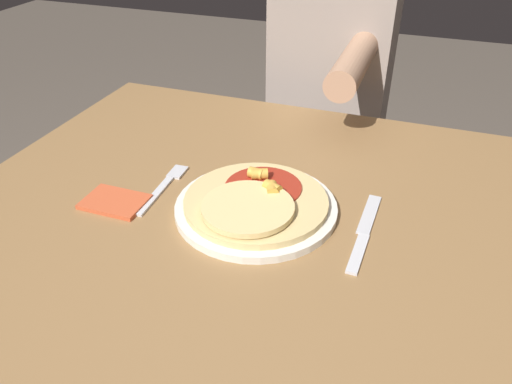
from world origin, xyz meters
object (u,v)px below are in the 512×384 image
Objects in this scene: pizza at (255,201)px; knife at (364,233)px; plate at (256,208)px; fork at (165,185)px; dining_table at (231,261)px; person_diner at (330,92)px.

knife is at bearing 1.37° from pizza.
plate is 1.29× the size of knife.
pizza reaches higher than fork.
pizza is at bearing -88.85° from plate.
fork reaches higher than dining_table.
person_diner is (-0.02, 0.70, -0.05)m from plate.
pizza is 0.19m from knife.
person_diner is (0.17, 0.68, -0.05)m from fork.
dining_table is at bearing -14.22° from fork.
dining_table is 5.74× the size of fork.
person_diner reaches higher than plate.
fork is at bearing 177.35° from knife.
knife reaches higher than dining_table.
plate reaches higher than dining_table.
plate is at bearing -5.10° from fork.
pizza is (0.00, -0.01, 0.02)m from plate.
knife is (0.19, -0.00, -0.00)m from plate.
fork is 0.38m from knife.
knife is at bearing -2.65° from fork.
fork is at bearing -103.93° from person_diner.
knife is 0.18× the size of person_diner.
fork is 0.14× the size of person_diner.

